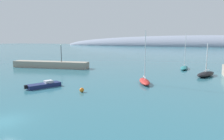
{
  "coord_description": "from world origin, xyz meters",
  "views": [
    {
      "loc": [
        16.69,
        -14.0,
        7.93
      ],
      "look_at": [
        0.82,
        26.85,
        1.39
      ],
      "focal_mm": 33.13,
      "sensor_mm": 36.0,
      "label": 1
    }
  ],
  "objects_px": {
    "motorboat_navy_foreground": "(44,85)",
    "harbor_lamp_post": "(61,51)",
    "sailboat_black_near_shore": "(206,74)",
    "sailboat_red_mid_mooring": "(145,81)",
    "sailboat_teal_outer_mooring": "(184,67)",
    "mooring_buoy_orange": "(82,90)"
  },
  "relations": [
    {
      "from": "motorboat_navy_foreground",
      "to": "harbor_lamp_post",
      "type": "relative_size",
      "value": 1.18
    },
    {
      "from": "sailboat_black_near_shore",
      "to": "harbor_lamp_post",
      "type": "height_order",
      "value": "sailboat_black_near_shore"
    },
    {
      "from": "sailboat_red_mid_mooring",
      "to": "sailboat_teal_outer_mooring",
      "type": "relative_size",
      "value": 1.0
    },
    {
      "from": "sailboat_red_mid_mooring",
      "to": "harbor_lamp_post",
      "type": "relative_size",
      "value": 1.98
    },
    {
      "from": "motorboat_navy_foreground",
      "to": "sailboat_teal_outer_mooring",
      "type": "bearing_deg",
      "value": -5.6
    },
    {
      "from": "motorboat_navy_foreground",
      "to": "sailboat_red_mid_mooring",
      "type": "bearing_deg",
      "value": -31.09
    },
    {
      "from": "mooring_buoy_orange",
      "to": "sailboat_black_near_shore",
      "type": "bearing_deg",
      "value": 49.73
    },
    {
      "from": "sailboat_red_mid_mooring",
      "to": "mooring_buoy_orange",
      "type": "relative_size",
      "value": 13.86
    },
    {
      "from": "sailboat_red_mid_mooring",
      "to": "sailboat_teal_outer_mooring",
      "type": "xyz_separation_m",
      "value": [
        5.95,
        22.04,
        -0.05
      ]
    },
    {
      "from": "sailboat_red_mid_mooring",
      "to": "motorboat_navy_foreground",
      "type": "height_order",
      "value": "sailboat_red_mid_mooring"
    },
    {
      "from": "sailboat_teal_outer_mooring",
      "to": "motorboat_navy_foreground",
      "type": "xyz_separation_m",
      "value": [
        -21.0,
        -30.8,
        -0.08
      ]
    },
    {
      "from": "sailboat_black_near_shore",
      "to": "sailboat_red_mid_mooring",
      "type": "distance_m",
      "value": 16.19
    },
    {
      "from": "sailboat_teal_outer_mooring",
      "to": "sailboat_red_mid_mooring",
      "type": "bearing_deg",
      "value": -13.27
    },
    {
      "from": "sailboat_teal_outer_mooring",
      "to": "sailboat_black_near_shore",
      "type": "bearing_deg",
      "value": 27.48
    },
    {
      "from": "sailboat_red_mid_mooring",
      "to": "motorboat_navy_foreground",
      "type": "distance_m",
      "value": 17.42
    },
    {
      "from": "sailboat_black_near_shore",
      "to": "harbor_lamp_post",
      "type": "bearing_deg",
      "value": -65.53
    },
    {
      "from": "mooring_buoy_orange",
      "to": "sailboat_teal_outer_mooring",
      "type": "bearing_deg",
      "value": 66.75
    },
    {
      "from": "sailboat_teal_outer_mooring",
      "to": "motorboat_navy_foreground",
      "type": "distance_m",
      "value": 37.28
    },
    {
      "from": "sailboat_black_near_shore",
      "to": "mooring_buoy_orange",
      "type": "height_order",
      "value": "sailboat_black_near_shore"
    },
    {
      "from": "sailboat_red_mid_mooring",
      "to": "sailboat_black_near_shore",
      "type": "bearing_deg",
      "value": 117.36
    },
    {
      "from": "motorboat_navy_foreground",
      "to": "harbor_lamp_post",
      "type": "distance_m",
      "value": 23.1
    },
    {
      "from": "motorboat_navy_foreground",
      "to": "sailboat_black_near_shore",
      "type": "bearing_deg",
      "value": -22.21
    }
  ]
}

